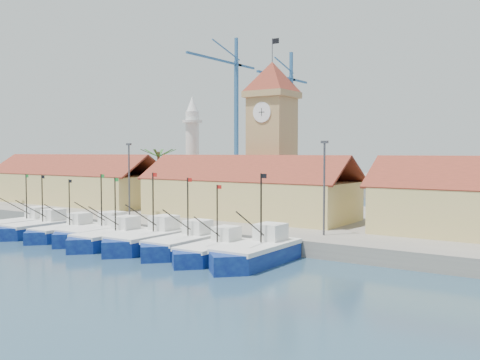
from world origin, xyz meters
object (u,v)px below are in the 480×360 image
Objects in this scene: boat_4 at (109,239)px; clock_tower at (272,133)px; boat_0 at (20,226)px; minaret at (192,150)px.

clock_tower is (4.64, 24.03, 11.21)m from boat_4.
boat_0 is 33.00m from clock_tower.
minaret reaches higher than boat_4.
boat_0 is 0.58× the size of minaret.
boat_0 is 0.99× the size of boat_4.
boat_4 is 0.42× the size of clock_tower.
boat_0 is at bearing -102.81° from minaret.
clock_tower is (20.71, 23.11, 11.22)m from boat_0.
boat_0 is at bearing 176.72° from boat_4.
boat_4 is at bearing -3.28° from boat_0.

